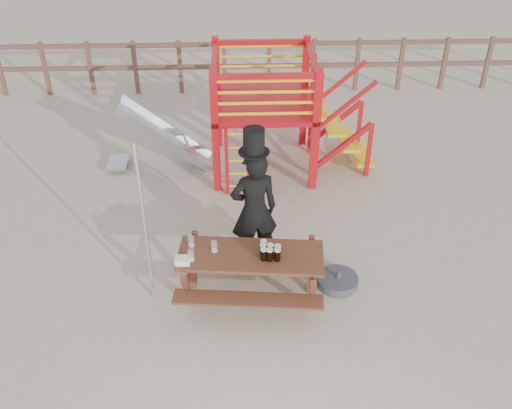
{
  "coord_description": "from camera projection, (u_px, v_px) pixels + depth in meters",
  "views": [
    {
      "loc": [
        -0.26,
        -5.38,
        5.19
      ],
      "look_at": [
        -0.03,
        0.8,
        1.02
      ],
      "focal_mm": 40.0,
      "sensor_mm": 36.0,
      "label": 1
    }
  ],
  "objects": [
    {
      "name": "paper_bag",
      "position": [
        183.0,
        260.0,
        6.94
      ],
      "size": [
        0.18,
        0.15,
        0.08
      ],
      "primitive_type": "cube",
      "rotation": [
        0.0,
        0.0,
        -0.03
      ],
      "color": "white",
      "rests_on": "picnic_table"
    },
    {
      "name": "stout_pints",
      "position": [
        269.0,
        251.0,
        7.01
      ],
      "size": [
        0.26,
        0.26,
        0.17
      ],
      "color": "black",
      "rests_on": "picnic_table"
    },
    {
      "name": "metal_pole",
      "position": [
        145.0,
        227.0,
        6.84
      ],
      "size": [
        0.05,
        0.05,
        2.27
      ],
      "primitive_type": "cylinder",
      "color": "#B2B2B7",
      "rests_on": "ground"
    },
    {
      "name": "empty_glasses",
      "position": [
        199.0,
        248.0,
        7.09
      ],
      "size": [
        0.37,
        0.36,
        0.15
      ],
      "color": "silver",
      "rests_on": "picnic_table"
    },
    {
      "name": "back_fence",
      "position": [
        247.0,
        60.0,
        12.76
      ],
      "size": [
        15.09,
        0.09,
        1.2
      ],
      "color": "brown",
      "rests_on": "ground"
    },
    {
      "name": "man_with_hat",
      "position": [
        254.0,
        207.0,
        7.56
      ],
      "size": [
        0.72,
        0.55,
        2.08
      ],
      "rotation": [
        0.0,
        0.0,
        3.35
      ],
      "color": "black",
      "rests_on": "ground"
    },
    {
      "name": "ground",
      "position": [
        260.0,
        304.0,
        7.37
      ],
      "size": [
        60.0,
        60.0,
        0.0
      ],
      "primitive_type": "plane",
      "color": "#BBAB91",
      "rests_on": "ground"
    },
    {
      "name": "playground_fort",
      "position": [
        259.0,
        111.0,
        9.74
      ],
      "size": [
        4.71,
        1.84,
        2.1
      ],
      "color": "red",
      "rests_on": "ground"
    },
    {
      "name": "picnic_table",
      "position": [
        251.0,
        270.0,
        7.24
      ],
      "size": [
        1.93,
        1.42,
        0.7
      ],
      "rotation": [
        0.0,
        0.0,
        -0.1
      ],
      "color": "brown",
      "rests_on": "ground"
    },
    {
      "name": "parasol_base",
      "position": [
        338.0,
        281.0,
        7.64
      ],
      "size": [
        0.55,
        0.55,
        0.23
      ],
      "color": "#3E3E44",
      "rests_on": "ground"
    }
  ]
}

